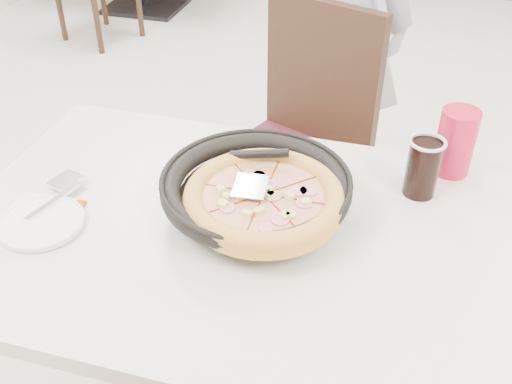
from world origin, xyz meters
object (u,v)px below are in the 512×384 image
(pizza_pan, at_px, (256,195))
(side_plate, at_px, (41,223))
(diner_person, at_px, (335,8))
(red_cup, at_px, (456,142))
(pizza, at_px, (264,202))
(main_table, at_px, (239,343))
(cola_glass, at_px, (422,169))
(chair_far, at_px, (287,159))

(pizza_pan, relative_size, side_plate, 1.86)
(diner_person, bearing_deg, red_cup, 140.54)
(pizza, distance_m, diner_person, 1.17)
(pizza_pan, distance_m, pizza, 0.06)
(pizza_pan, xyz_separation_m, red_cup, (0.40, 0.28, 0.04))
(main_table, distance_m, cola_glass, 0.61)
(side_plate, xyz_separation_m, cola_glass, (0.76, 0.34, 0.06))
(chair_far, height_order, diner_person, diner_person)
(chair_far, relative_size, pizza_pan, 2.89)
(side_plate, bearing_deg, chair_far, 66.73)
(chair_far, height_order, pizza, chair_far)
(main_table, distance_m, side_plate, 0.56)
(cola_glass, height_order, diner_person, diner_person)
(main_table, distance_m, red_cup, 0.71)
(red_cup, height_order, diner_person, diner_person)
(red_cup, bearing_deg, side_plate, -151.21)
(pizza, bearing_deg, side_plate, -163.57)
(main_table, height_order, chair_far, chair_far)
(side_plate, height_order, cola_glass, cola_glass)
(pizza_pan, distance_m, red_cup, 0.49)
(side_plate, relative_size, diner_person, 0.11)
(main_table, height_order, pizza, pizza)
(side_plate, xyz_separation_m, red_cup, (0.82, 0.45, 0.07))
(chair_far, height_order, side_plate, chair_far)
(cola_glass, bearing_deg, pizza, -145.94)
(pizza_pan, bearing_deg, pizza, -56.66)
(cola_glass, distance_m, diner_person, 1.03)
(chair_far, relative_size, pizza, 2.90)
(pizza_pan, bearing_deg, side_plate, -157.24)
(red_cup, xyz_separation_m, diner_person, (-0.43, 0.85, -0.01))
(chair_far, bearing_deg, side_plate, 88.48)
(main_table, relative_size, pizza_pan, 3.65)
(pizza_pan, xyz_separation_m, diner_person, (-0.03, 1.13, 0.03))
(side_plate, bearing_deg, cola_glass, 24.23)
(chair_far, height_order, red_cup, chair_far)
(side_plate, height_order, diner_person, diner_person)
(pizza, distance_m, side_plate, 0.47)
(pizza, bearing_deg, cola_glass, 34.06)
(pizza, relative_size, side_plate, 1.86)
(pizza_pan, relative_size, pizza, 1.00)
(main_table, xyz_separation_m, pizza_pan, (0.02, 0.07, 0.42))
(chair_far, bearing_deg, cola_glass, 153.14)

